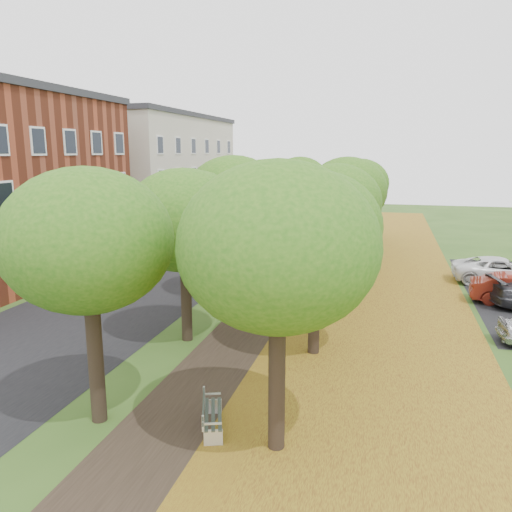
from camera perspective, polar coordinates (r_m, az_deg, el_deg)
The scene contains 9 objects.
ground at distance 13.60m, azimuth -9.07°, elevation -19.19°, with size 120.00×120.00×0.00m, color #2D4C19.
street_asphalt at distance 29.29m, azimuth -10.64°, elevation -2.18°, with size 8.00×70.00×0.01m, color black.
footpath at distance 26.97m, azimuth 3.93°, elevation -3.20°, with size 3.20×70.00×0.01m, color black.
leaf_verge at distance 26.52m, azimuth 14.61°, elevation -3.83°, with size 7.50×70.00×0.01m, color olive.
tree_row_west at distance 26.68m, azimuth -0.61°, elevation 6.52°, with size 4.37×34.37×6.40m.
tree_row_east at distance 25.81m, azimuth 9.77°, elevation 6.17°, with size 4.37×34.37×6.40m.
building_cream at distance 48.82m, azimuth -11.91°, elevation 9.47°, with size 10.30×20.30×10.40m.
bench at distance 13.40m, azimuth -5.17°, elevation -17.56°, with size 1.01×1.72×0.78m.
car_white at distance 30.01m, azimuth 26.27°, elevation -1.51°, with size 2.32×5.03×1.40m, color white.
Camera 1 is at (4.92, -10.59, 6.96)m, focal length 35.00 mm.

